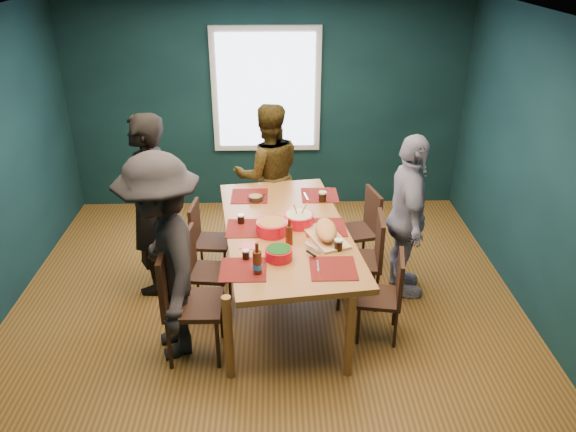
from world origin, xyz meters
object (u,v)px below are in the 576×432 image
object	(u,v)px
bowl_herbs	(279,253)
chair_left_mid	(200,265)
dining_table	(286,236)
person_near_left	(164,259)
chair_left_far	(204,235)
chair_right_near	(388,290)
person_right	(408,218)
bowl_salad	(272,227)
chair_right_far	(364,224)
cutting_board	(326,232)
bowl_dumpling	(299,219)
person_back	(268,175)
chair_left_near	(181,295)
chair_right_mid	(368,253)
person_far_left	(149,206)

from	to	relation	value
bowl_herbs	chair_left_mid	bearing A→B (deg)	145.93
dining_table	person_near_left	xyz separation A→B (m)	(-1.01, -0.64, 0.15)
person_near_left	bowl_herbs	xyz separation A→B (m)	(0.94, 0.09, -0.01)
chair_left_far	chair_right_near	xyz separation A→B (m)	(1.73, -1.08, 0.00)
dining_table	person_near_left	distance (m)	1.21
dining_table	person_right	size ratio (longest dim) A/B	1.40
person_right	bowl_salad	world-z (taller)	person_right
chair_right_far	dining_table	bearing A→B (deg)	-153.53
bowl_herbs	cutting_board	xyz separation A→B (m)	(0.42, 0.35, 0.01)
bowl_herbs	bowl_dumpling	bearing A→B (deg)	72.32
bowl_salad	bowl_herbs	size ratio (longest dim) A/B	1.26
cutting_board	person_right	bearing A→B (deg)	5.37
bowl_dumpling	person_near_left	bearing A→B (deg)	-148.25
cutting_board	person_back	bearing A→B (deg)	88.53
bowl_herbs	chair_right_far	bearing A→B (deg)	53.63
chair_right_near	person_near_left	bearing A→B (deg)	-166.41
chair_right_far	person_near_left	size ratio (longest dim) A/B	0.49
person_right	chair_right_far	bearing A→B (deg)	35.20
chair_right_far	bowl_salad	bearing A→B (deg)	-153.96
chair_left_mid	chair_right_near	xyz separation A→B (m)	(1.70, -0.47, -0.00)
chair_left_far	chair_left_mid	world-z (taller)	chair_left_mid
dining_table	chair_left_near	xyz separation A→B (m)	(-0.89, -0.71, -0.16)
chair_left_mid	chair_right_near	size ratio (longest dim) A/B	1.01
chair_right_near	chair_left_far	bearing A→B (deg)	157.97
chair_left_near	chair_right_mid	world-z (taller)	chair_left_near
person_near_left	bowl_salad	distance (m)	1.04
person_far_left	person_back	bearing A→B (deg)	138.86
chair_left_mid	bowl_salad	world-z (taller)	bowl_salad
chair_right_far	person_right	xyz separation A→B (m)	(0.33, -0.50, 0.32)
person_back	chair_right_far	bearing A→B (deg)	138.12
chair_left_near	cutting_board	size ratio (longest dim) A/B	1.54
chair_left_mid	bowl_herbs	world-z (taller)	bowl_herbs
chair_right_mid	person_right	size ratio (longest dim) A/B	0.56
chair_left_far	cutting_board	distance (m)	1.48
chair_left_far	bowl_herbs	size ratio (longest dim) A/B	3.57
bowl_dumpling	bowl_herbs	distance (m)	0.64
chair_left_mid	bowl_herbs	distance (m)	0.99
chair_left_far	bowl_herbs	distance (m)	1.41
chair_left_near	chair_left_mid	bearing A→B (deg)	84.15
chair_right_mid	person_right	distance (m)	0.51
person_right	cutting_board	distance (m)	0.92
chair_right_near	person_right	xyz separation A→B (m)	(0.29, 0.71, 0.35)
person_near_left	chair_left_far	bearing A→B (deg)	154.10
chair_right_mid	bowl_herbs	size ratio (longest dim) A/B	4.03
chair_left_mid	chair_right_far	world-z (taller)	chair_right_far
person_far_left	person_near_left	world-z (taller)	person_far_left
chair_left_far	chair_right_mid	distance (m)	1.72
chair_left_mid	cutting_board	bearing A→B (deg)	-0.93
person_far_left	cutting_board	world-z (taller)	person_far_left
bowl_dumpling	cutting_board	world-z (taller)	bowl_dumpling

